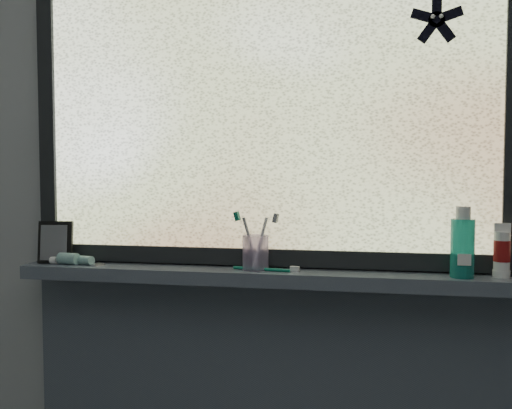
{
  "coord_description": "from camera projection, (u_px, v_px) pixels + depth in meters",
  "views": [
    {
      "loc": [
        0.21,
        -0.38,
        1.3
      ],
      "look_at": [
        -0.06,
        1.05,
        1.22
      ],
      "focal_mm": 40.0,
      "sensor_mm": 36.0,
      "label": 1
    }
  ],
  "objects": [
    {
      "name": "toothbrush_cup",
      "position": [
        256.0,
        252.0,
        1.65
      ],
      "size": [
        0.09,
        0.09,
        0.1
      ],
      "primitive_type": "cylinder",
      "rotation": [
        0.0,
        0.0,
        -0.18
      ],
      "color": "#CCB0E9",
      "rests_on": "windowsill"
    },
    {
      "name": "toothpaste_tube",
      "position": [
        75.0,
        259.0,
        1.74
      ],
      "size": [
        0.2,
        0.08,
        0.04
      ],
      "primitive_type": null,
      "rotation": [
        0.0,
        0.0,
        -0.21
      ],
      "color": "silver",
      "rests_on": "windowsill"
    },
    {
      "name": "window_pane",
      "position": [
        292.0,
        94.0,
        1.66
      ],
      "size": [
        1.5,
        0.01,
        1.0
      ],
      "primitive_type": "cube",
      "color": "silver",
      "rests_on": "wall_back"
    },
    {
      "name": "frame_mullion",
      "position": [
        512.0,
        88.0,
        1.54
      ],
      "size": [
        0.03,
        0.03,
        1.0
      ],
      "primitive_type": "cube",
      "color": "black",
      "rests_on": "wall_back"
    },
    {
      "name": "frame_left",
      "position": [
        48.0,
        100.0,
        1.8
      ],
      "size": [
        0.05,
        0.03,
        1.1
      ],
      "primitive_type": "cube",
      "color": "black",
      "rests_on": "wall_back"
    },
    {
      "name": "vanity_mirror",
      "position": [
        56.0,
        242.0,
        1.77
      ],
      "size": [
        0.11,
        0.07,
        0.13
      ],
      "primitive_type": "cube",
      "rotation": [
        0.0,
        0.0,
        0.18
      ],
      "color": "black",
      "rests_on": "windowsill"
    },
    {
      "name": "starfish_sticker",
      "position": [
        437.0,
        20.0,
        1.56
      ],
      "size": [
        0.15,
        0.02,
        0.15
      ],
      "primitive_type": null,
      "color": "black",
      "rests_on": "window_pane"
    },
    {
      "name": "frame_bottom",
      "position": [
        291.0,
        258.0,
        1.68
      ],
      "size": [
        1.6,
        0.03,
        0.05
      ],
      "primitive_type": "cube",
      "color": "black",
      "rests_on": "windowsill"
    },
    {
      "name": "windowsill",
      "position": [
        289.0,
        278.0,
        1.64
      ],
      "size": [
        1.62,
        0.14,
        0.04
      ],
      "primitive_type": "cube",
      "color": "#464F5D",
      "rests_on": "wall_back"
    },
    {
      "name": "mouthwash_bottle",
      "position": [
        463.0,
        242.0,
        1.53
      ],
      "size": [
        0.08,
        0.08,
        0.16
      ],
      "primitive_type": "cylinder",
      "rotation": [
        0.0,
        0.0,
        -0.36
      ],
      "color": "teal",
      "rests_on": "windowsill"
    },
    {
      "name": "toothbrush_lying",
      "position": [
        261.0,
        268.0,
        1.63
      ],
      "size": [
        0.21,
        0.05,
        0.01
      ],
      "primitive_type": null,
      "rotation": [
        0.0,
        0.0,
        -0.15
      ],
      "color": "#0B674F",
      "rests_on": "windowsill"
    },
    {
      "name": "wall_back",
      "position": [
        292.0,
        190.0,
        1.7
      ],
      "size": [
        3.0,
        0.01,
        2.5
      ],
      "primitive_type": "cube",
      "color": "#9EA3A8",
      "rests_on": "ground"
    },
    {
      "name": "cream_tube",
      "position": [
        502.0,
        248.0,
        1.53
      ],
      "size": [
        0.05,
        0.05,
        0.1
      ],
      "primitive_type": "cylinder",
      "rotation": [
        0.0,
        0.0,
        -0.19
      ],
      "color": "silver",
      "rests_on": "windowsill"
    }
  ]
}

